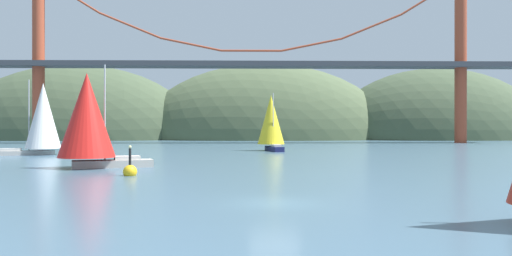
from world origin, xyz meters
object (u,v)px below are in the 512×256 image
Objects in this scene: sailboat_yellow_sail at (271,121)px; sailboat_white_mainsail at (42,118)px; sailboat_red_spinnaker at (88,118)px; channel_buoy at (130,171)px.

sailboat_white_mainsail is (-32.33, -11.28, 0.32)m from sailboat_yellow_sail.
sailboat_red_spinnaker is 3.70× the size of channel_buoy.
sailboat_red_spinnaker is 0.94× the size of sailboat_white_mainsail.
channel_buoy is at bearing -57.76° from sailboat_white_mainsail.
sailboat_yellow_sail is 38.90m from sailboat_red_spinnaker.
sailboat_yellow_sail is at bearing 19.23° from sailboat_white_mainsail.
sailboat_yellow_sail is 0.90× the size of sailboat_white_mainsail.
sailboat_red_spinnaker reaches higher than channel_buoy.
sailboat_yellow_sail is 43.75m from channel_buoy.
sailboat_white_mainsail reaches higher than sailboat_yellow_sail.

